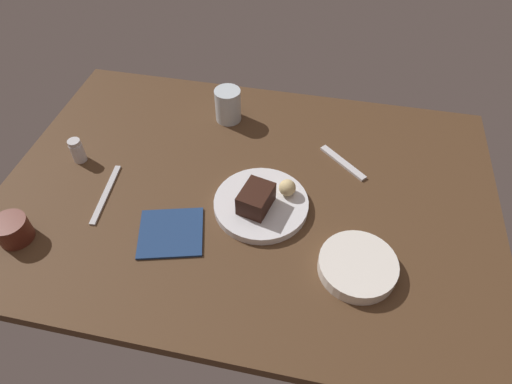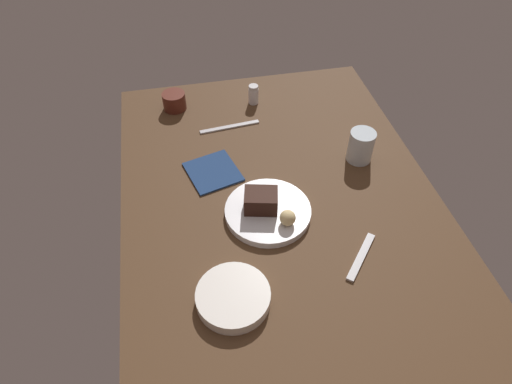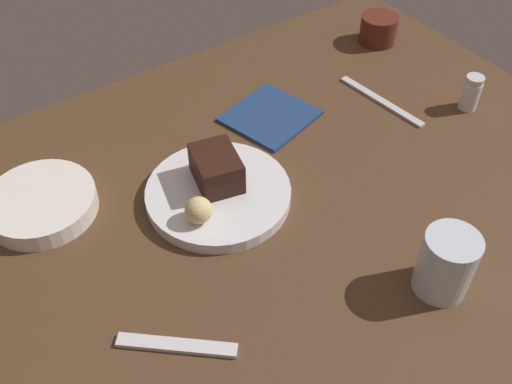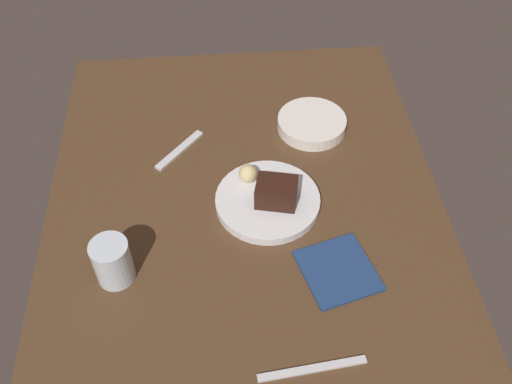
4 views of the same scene
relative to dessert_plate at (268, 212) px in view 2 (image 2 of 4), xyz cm
name	(u,v)px [view 2 (image 2 of 4)]	position (x,y,z in cm)	size (l,w,h in cm)	color
dining_table	(281,203)	(4.46, -4.66, -2.48)	(120.00, 84.00, 3.00)	#4C331E
dessert_plate	(268,212)	(0.00, 0.00, 0.00)	(22.18, 22.18, 1.97)	silver
chocolate_cake_slice	(261,201)	(0.87, 1.65, 3.58)	(8.36, 6.37, 5.20)	black
bread_roll	(288,218)	(-5.49, -3.71, 2.98)	(3.99, 3.99, 3.99)	#DBC184
salt_shaker	(253,94)	(49.16, -6.16, 2.24)	(3.31, 3.31, 6.54)	silver
water_glass	(361,146)	(15.57, -30.58, 3.75)	(7.26, 7.26, 9.47)	silver
side_bowl	(233,297)	(-23.00, 12.91, 0.52)	(16.38, 16.38, 3.01)	white
coffee_cup	(174,101)	(51.26, 19.81, 1.84)	(7.48, 7.48, 5.65)	#562319
dessert_spoon	(361,257)	(-17.79, -18.66, -0.63)	(15.00, 1.80, 0.70)	silver
butter_knife	(230,127)	(37.52, 3.84, -0.73)	(19.00, 1.40, 0.50)	silver
folded_napkin	(213,172)	(18.23, 11.77, -0.68)	(14.15, 13.37, 0.60)	navy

